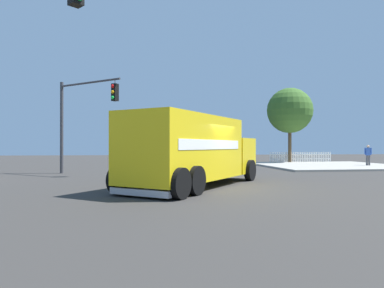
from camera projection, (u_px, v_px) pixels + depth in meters
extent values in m
plane|color=#33302D|center=(210.00, 187.00, 14.02)|extent=(100.00, 100.00, 0.00)
cube|color=#9E998E|center=(329.00, 166.00, 27.88)|extent=(10.85, 10.85, 0.14)
cube|color=yellow|center=(185.00, 148.00, 13.48)|extent=(5.56, 6.33, 2.50)
cube|color=yellow|center=(227.00, 155.00, 17.12)|extent=(3.06, 2.96, 1.70)
cube|color=black|center=(233.00, 148.00, 17.87)|extent=(1.67, 1.27, 0.88)
cube|color=#B2B2B7|center=(139.00, 192.00, 10.88)|extent=(1.97, 1.53, 0.21)
cube|color=white|center=(160.00, 145.00, 14.06)|extent=(3.07, 4.12, 0.36)
cube|color=white|center=(213.00, 145.00, 12.90)|extent=(3.07, 4.12, 0.36)
cylinder|color=black|center=(204.00, 169.00, 17.66)|extent=(0.82, 0.97, 1.00)
cylinder|color=black|center=(250.00, 170.00, 16.47)|extent=(0.82, 0.97, 1.00)
cylinder|color=black|center=(137.00, 177.00, 12.79)|extent=(0.82, 0.97, 1.00)
cylinder|color=black|center=(196.00, 181.00, 11.60)|extent=(0.82, 0.97, 1.00)
cylinder|color=black|center=(119.00, 180.00, 11.87)|extent=(0.82, 0.97, 1.00)
cylinder|color=black|center=(180.00, 183.00, 10.68)|extent=(0.82, 0.97, 1.00)
cylinder|color=#38383D|center=(62.00, 128.00, 20.96)|extent=(0.20, 0.20, 5.59)
cylinder|color=#38383D|center=(89.00, 83.00, 19.77)|extent=(3.77, 3.04, 0.12)
cylinder|color=#38383D|center=(115.00, 81.00, 18.74)|extent=(0.03, 0.03, 0.25)
cube|color=black|center=(115.00, 92.00, 18.74)|extent=(0.42, 0.42, 0.95)
sphere|color=red|center=(113.00, 86.00, 18.58)|extent=(0.20, 0.20, 0.20)
sphere|color=#EFA314|center=(113.00, 92.00, 18.58)|extent=(0.20, 0.20, 0.20)
sphere|color=#19CC4C|center=(113.00, 98.00, 18.58)|extent=(0.20, 0.20, 0.20)
cylinder|color=#4C4C51|center=(367.00, 160.00, 27.08)|extent=(0.14, 0.14, 0.79)
cylinder|color=#4C4C51|center=(369.00, 160.00, 27.03)|extent=(0.14, 0.14, 0.79)
cube|color=#3359B2|center=(368.00, 152.00, 27.06)|extent=(0.40, 0.35, 0.60)
sphere|color=tan|center=(368.00, 146.00, 27.06)|extent=(0.21, 0.21, 0.21)
cylinder|color=#3359B2|center=(365.00, 151.00, 27.13)|extent=(0.09, 0.09, 0.54)
cylinder|color=#3359B2|center=(371.00, 151.00, 26.98)|extent=(0.09, 0.09, 0.54)
cube|color=white|center=(330.00, 157.00, 33.43)|extent=(0.08, 0.04, 0.95)
cube|color=white|center=(329.00, 157.00, 33.41)|extent=(0.08, 0.04, 0.95)
cube|color=white|center=(327.00, 157.00, 33.38)|extent=(0.08, 0.04, 0.95)
cube|color=white|center=(325.00, 157.00, 33.36)|extent=(0.08, 0.04, 0.95)
cube|color=white|center=(323.00, 157.00, 33.33)|extent=(0.08, 0.04, 0.95)
cube|color=white|center=(322.00, 157.00, 33.31)|extent=(0.08, 0.04, 0.95)
cube|color=white|center=(320.00, 157.00, 33.28)|extent=(0.08, 0.04, 0.95)
cube|color=white|center=(318.00, 157.00, 33.26)|extent=(0.08, 0.04, 0.95)
cube|color=white|center=(316.00, 157.00, 33.23)|extent=(0.08, 0.04, 0.95)
cube|color=white|center=(315.00, 157.00, 33.21)|extent=(0.08, 0.04, 0.95)
cube|color=white|center=(313.00, 157.00, 33.18)|extent=(0.08, 0.04, 0.95)
cube|color=white|center=(311.00, 157.00, 33.16)|extent=(0.08, 0.04, 0.95)
cube|color=white|center=(309.00, 157.00, 33.14)|extent=(0.08, 0.04, 0.95)
cube|color=white|center=(308.00, 157.00, 33.11)|extent=(0.08, 0.04, 0.95)
cube|color=white|center=(306.00, 157.00, 33.09)|extent=(0.08, 0.04, 0.95)
cube|color=white|center=(304.00, 157.00, 33.06)|extent=(0.08, 0.04, 0.95)
cube|color=white|center=(302.00, 157.00, 33.04)|extent=(0.08, 0.04, 0.95)
cube|color=white|center=(301.00, 157.00, 33.01)|extent=(0.08, 0.04, 0.95)
cube|color=white|center=(299.00, 157.00, 32.99)|extent=(0.08, 0.04, 0.95)
cube|color=white|center=(297.00, 157.00, 32.96)|extent=(0.08, 0.04, 0.95)
cube|color=white|center=(295.00, 157.00, 32.94)|extent=(0.08, 0.04, 0.95)
cube|color=white|center=(294.00, 157.00, 32.91)|extent=(0.08, 0.04, 0.95)
cube|color=white|center=(292.00, 157.00, 32.89)|extent=(0.08, 0.04, 0.95)
cube|color=white|center=(290.00, 157.00, 32.86)|extent=(0.08, 0.04, 0.95)
cube|color=white|center=(288.00, 157.00, 32.84)|extent=(0.08, 0.04, 0.95)
cube|color=white|center=(286.00, 157.00, 32.81)|extent=(0.08, 0.04, 0.95)
cube|color=white|center=(285.00, 157.00, 32.79)|extent=(0.08, 0.04, 0.95)
cube|color=white|center=(283.00, 157.00, 32.76)|extent=(0.08, 0.04, 0.95)
cube|color=white|center=(281.00, 157.00, 32.74)|extent=(0.08, 0.04, 0.95)
cube|color=white|center=(279.00, 157.00, 32.71)|extent=(0.08, 0.04, 0.95)
cube|color=white|center=(277.00, 157.00, 32.69)|extent=(0.08, 0.04, 0.95)
cube|color=white|center=(276.00, 157.00, 32.67)|extent=(0.08, 0.04, 0.95)
cube|color=white|center=(274.00, 157.00, 32.64)|extent=(0.08, 0.04, 0.95)
cube|color=white|center=(272.00, 157.00, 32.62)|extent=(0.08, 0.04, 0.95)
cube|color=white|center=(270.00, 157.00, 32.59)|extent=(0.08, 0.04, 0.95)
cube|color=white|center=(301.00, 154.00, 33.03)|extent=(6.22, 0.03, 0.07)
cube|color=white|center=(301.00, 159.00, 33.03)|extent=(6.22, 0.03, 0.07)
cylinder|color=brown|center=(290.00, 145.00, 32.60)|extent=(0.32, 0.32, 3.30)
sphere|color=#386023|center=(290.00, 111.00, 32.62)|extent=(4.30, 4.30, 4.30)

